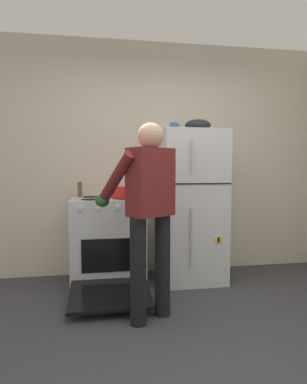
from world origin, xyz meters
TOP-DOWN VIEW (x-y plane):
  - ground at (0.00, 0.00)m, footprint 8.00×8.00m
  - kitchen_wall_back at (0.00, 1.95)m, footprint 6.00×0.10m
  - refrigerator at (0.35, 1.57)m, footprint 0.68×0.72m
  - stove_range at (-0.55, 1.55)m, footprint 0.76×1.23m
  - person_cook at (-0.25, 0.68)m, footprint 0.67×0.72m
  - red_pot at (-0.39, 1.52)m, footprint 0.35×0.25m
  - coffee_mug at (0.18, 1.62)m, footprint 0.11×0.08m
  - pepper_mill at (-0.85, 1.77)m, footprint 0.05×0.05m
  - mixing_bowl at (0.43, 1.57)m, footprint 0.29×0.29m

SIDE VIEW (x-z plane):
  - ground at x=0.00m, z-range 0.00..0.00m
  - stove_range at x=-0.55m, z-range -0.01..0.92m
  - refrigerator at x=0.35m, z-range 0.00..1.64m
  - person_cook at x=-0.25m, z-range 0.16..1.76m
  - red_pot at x=-0.39m, z-range 0.93..1.05m
  - pepper_mill at x=-0.85m, z-range 0.93..1.09m
  - kitchen_wall_back at x=0.00m, z-range 0.00..2.70m
  - coffee_mug at x=0.18m, z-range 1.64..1.74m
  - mixing_bowl at x=0.43m, z-range 1.64..1.77m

